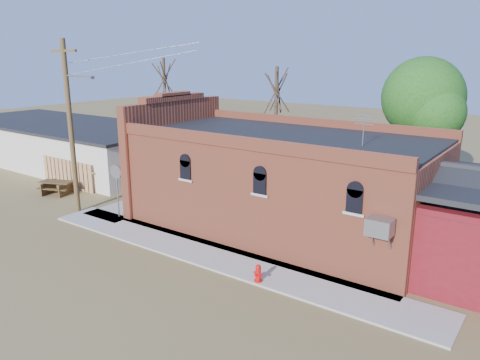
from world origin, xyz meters
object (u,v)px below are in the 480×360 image
Objects in this scene: brick_bar at (276,181)px; stop_sign at (116,177)px; fire_hydrant at (258,273)px; picnic_table at (57,186)px; trash_barrel at (142,189)px; utility_pole at (71,124)px.

brick_bar reaches higher than stop_sign.
brick_bar is at bearing 42.04° from stop_sign.
picnic_table is at bearing -167.77° from fire_hydrant.
brick_bar is at bearing -10.29° from picnic_table.
utility_pole is at bearing -102.43° from trash_barrel.
picnic_table is (-4.74, -2.52, 0.03)m from trash_barrel.
brick_bar is 19.61× the size of trash_barrel.
fire_hydrant is 12.60m from trash_barrel.
trash_barrel is at bearing 77.57° from utility_pole.
stop_sign is 4.03m from trash_barrel.
utility_pole is 3.66m from stop_sign.
stop_sign is at bearing 13.25° from utility_pole.
stop_sign is 3.32× the size of trash_barrel.
stop_sign is (-9.85, 1.80, 1.80)m from fire_hydrant.
brick_bar is 6.38m from fire_hydrant.
stop_sign is at bearing -169.39° from fire_hydrant.
fire_hydrant is at bearing -23.55° from trash_barrel.
picnic_table is (-16.29, 2.51, 0.12)m from fire_hydrant.
utility_pole is 13.39× the size of fire_hydrant.
utility_pole is (-9.79, -4.29, 2.43)m from brick_bar.
trash_barrel reaches higher than fire_hydrant.
picnic_table is at bearing -167.68° from brick_bar.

